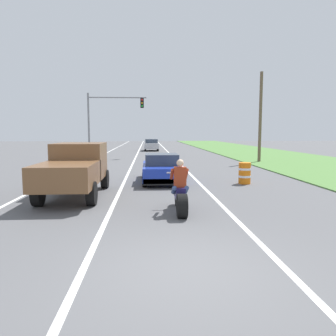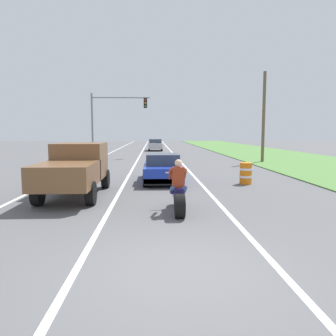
{
  "view_description": "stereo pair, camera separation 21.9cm",
  "coord_description": "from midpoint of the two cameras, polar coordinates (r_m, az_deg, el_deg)",
  "views": [
    {
      "loc": [
        -0.64,
        -5.52,
        2.43
      ],
      "look_at": [
        0.16,
        7.31,
        1.0
      ],
      "focal_mm": 34.86,
      "sensor_mm": 36.0,
      "label": 1
    },
    {
      "loc": [
        -0.42,
        -5.54,
        2.43
      ],
      "look_at": [
        0.16,
        7.31,
        1.0
      ],
      "focal_mm": 34.86,
      "sensor_mm": 36.0,
      "label": 2
    }
  ],
  "objects": [
    {
      "name": "ground_plane",
      "position": [
        6.07,
        2.76,
        -17.3
      ],
      "size": [
        160.0,
        160.0,
        0.0
      ],
      "primitive_type": "plane",
      "color": "#565659"
    },
    {
      "name": "lane_stripe_left_solid",
      "position": [
        26.1,
        -13.32,
        0.85
      ],
      "size": [
        0.14,
        120.0,
        0.01
      ],
      "primitive_type": "cube",
      "color": "white",
      "rests_on": "ground"
    },
    {
      "name": "lane_stripe_right_solid",
      "position": [
        25.75,
        2.62,
        0.94
      ],
      "size": [
        0.14,
        120.0,
        0.01
      ],
      "primitive_type": "cube",
      "color": "white",
      "rests_on": "ground"
    },
    {
      "name": "lane_stripe_centre_dashed",
      "position": [
        25.68,
        -5.4,
        0.9
      ],
      "size": [
        0.14,
        120.0,
        0.01
      ],
      "primitive_type": "cube",
      "color": "white",
      "rests_on": "ground"
    },
    {
      "name": "grass_verge_right",
      "position": [
        28.51,
        23.33,
        1.0
      ],
      "size": [
        10.0,
        120.0,
        0.06
      ],
      "primitive_type": "cube",
      "color": "#517F3D",
      "rests_on": "ground"
    },
    {
      "name": "motorcycle_with_rider",
      "position": [
        9.81,
        2.43,
        -4.46
      ],
      "size": [
        0.7,
        2.21,
        1.62
      ],
      "color": "black",
      "rests_on": "ground"
    },
    {
      "name": "sports_car_blue",
      "position": [
        15.96,
        -0.57,
        -0.13
      ],
      "size": [
        1.84,
        4.3,
        1.37
      ],
      "color": "#1E38B2",
      "rests_on": "ground"
    },
    {
      "name": "pickup_truck_left_lane_brown",
      "position": [
        12.76,
        -15.44,
        0.16
      ],
      "size": [
        2.02,
        4.8,
        1.98
      ],
      "color": "brown",
      "rests_on": "ground"
    },
    {
      "name": "traffic_light_mast_near",
      "position": [
        31.29,
        -9.78,
        9.23
      ],
      "size": [
        5.47,
        0.34,
        6.0
      ],
      "color": "gray",
      "rests_on": "ground"
    },
    {
      "name": "utility_pole_roadside",
      "position": [
        27.09,
        16.6,
        8.46
      ],
      "size": [
        0.24,
        0.24,
        7.11
      ],
      "primitive_type": "cylinder",
      "color": "brown",
      "rests_on": "ground"
    },
    {
      "name": "construction_barrel_nearest",
      "position": [
        15.67,
        13.83,
        -0.9
      ],
      "size": [
        0.58,
        0.58,
        1.0
      ],
      "color": "orange",
      "rests_on": "ground"
    },
    {
      "name": "distant_car_far_ahead",
      "position": [
        42.15,
        -2.08,
        4.1
      ],
      "size": [
        1.8,
        4.0,
        1.5
      ],
      "color": "#B2B2B7",
      "rests_on": "ground"
    }
  ]
}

